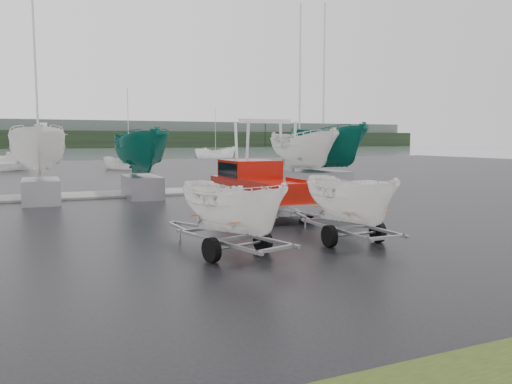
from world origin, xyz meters
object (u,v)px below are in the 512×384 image
object	(u,v)px
pickup_truck	(257,185)
trailer_hitched	(352,160)
boat_hoist	(265,144)
trailer_parked	(233,163)

from	to	relation	value
pickup_truck	trailer_hitched	size ratio (longest dim) A/B	1.45
trailer_hitched	boat_hoist	bearing A→B (deg)	74.25
pickup_truck	trailer_parked	distance (m)	7.77
boat_hoist	trailer_parked	bearing A→B (deg)	-117.49
trailer_parked	trailer_hitched	bearing A→B (deg)	-13.77
trailer_hitched	trailer_parked	xyz separation A→B (m)	(-3.57, -0.11, -0.02)
trailer_hitched	trailer_parked	world-z (taller)	trailer_hitched
boat_hoist	pickup_truck	bearing A→B (deg)	-116.88
trailer_parked	boat_hoist	bearing A→B (deg)	46.98
pickup_truck	boat_hoist	xyz separation A→B (m)	(4.42, 8.72, 1.59)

